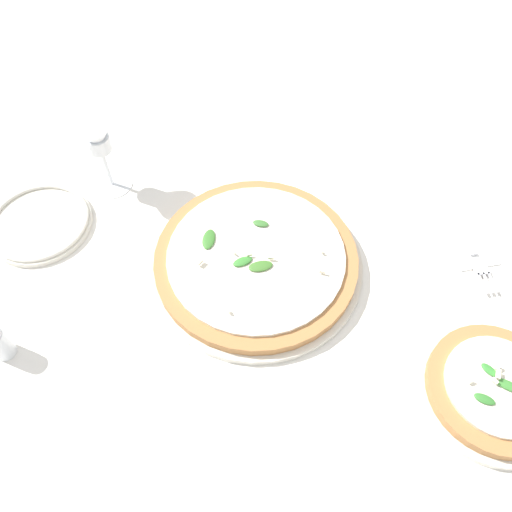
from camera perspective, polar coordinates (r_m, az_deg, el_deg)
name	(u,v)px	position (r m, az deg, el deg)	size (l,w,h in m)	color
ground_plane	(241,283)	(0.83, -1.73, -3.10)	(6.00, 6.00, 0.00)	silver
pizza_arugula_main	(256,260)	(0.84, -0.01, -0.50)	(0.36, 0.36, 0.05)	silver
pizza_personal_side	(494,389)	(0.81, 25.52, -13.59)	(0.21, 0.21, 0.05)	silver
wine_glass	(96,137)	(0.93, -17.78, 12.83)	(0.08, 0.08, 0.17)	white
napkin	(466,241)	(0.95, 22.83, 1.64)	(0.14, 0.11, 0.01)	white
fork	(468,242)	(0.95, 23.09, 1.45)	(0.20, 0.10, 0.00)	silver
side_plate_white	(40,223)	(0.98, -23.49, 3.48)	(0.18, 0.18, 0.02)	silver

